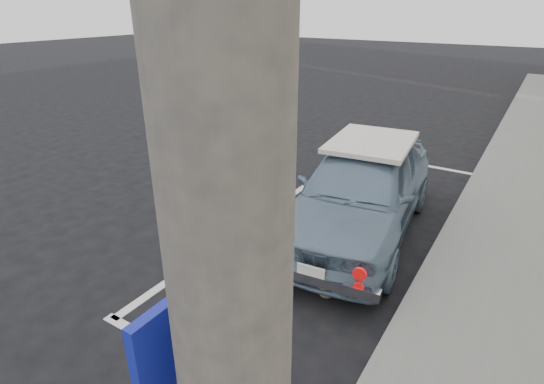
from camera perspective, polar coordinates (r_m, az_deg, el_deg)
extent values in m
plane|color=black|center=(5.02, -9.23, -17.04)|extent=(80.00, 80.00, 0.00)
cube|color=slate|center=(5.74, 32.71, -14.26)|extent=(2.80, 40.00, 0.15)
cube|color=silver|center=(4.50, -8.54, -22.84)|extent=(3.00, 0.12, 0.01)
cube|color=silver|center=(10.03, 18.28, 3.72)|extent=(3.00, 0.12, 0.01)
cube|color=silver|center=(7.49, 0.61, -1.86)|extent=(0.12, 7.00, 0.01)
cube|color=#151FAD|center=(1.54, -12.57, -20.42)|extent=(0.04, 0.35, 0.45)
imported|color=slate|center=(6.55, 11.88, 0.39)|extent=(2.11, 4.30, 1.41)
cube|color=beige|center=(6.71, 13.27, 6.64)|extent=(1.33, 1.69, 0.07)
cube|color=silver|center=(5.00, 5.38, -11.41)|extent=(1.59, 0.29, 0.12)
cube|color=white|center=(4.91, 5.23, -10.74)|extent=(0.33, 0.06, 0.17)
cylinder|color=red|center=(5.03, -0.55, -7.81)|extent=(0.15, 0.06, 0.15)
cylinder|color=red|center=(4.72, 11.70, -10.74)|extent=(0.15, 0.06, 0.15)
cylinder|color=red|center=(5.12, -0.54, -9.52)|extent=(0.12, 0.05, 0.12)
cylinder|color=red|center=(4.82, 11.52, -12.51)|extent=(0.12, 0.05, 0.12)
ellipsoid|color=#62594A|center=(5.33, 7.71, -12.60)|extent=(0.26, 0.37, 0.21)
sphere|color=#62594A|center=(5.17, 6.84, -12.78)|extent=(0.13, 0.13, 0.13)
cone|color=#62594A|center=(5.15, 6.53, -12.04)|extent=(0.05, 0.05, 0.05)
cone|color=#62594A|center=(5.12, 7.23, -12.32)|extent=(0.05, 0.05, 0.05)
cylinder|color=#62594A|center=(5.47, 9.12, -12.50)|extent=(0.10, 0.23, 0.03)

